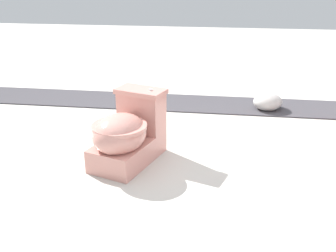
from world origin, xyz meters
The scene contains 4 objects.
ground_plane centered at (0.00, 0.00, 0.00)m, with size 14.00×14.00×0.00m, color beige.
gravel_strip centered at (-1.25, 0.50, 0.01)m, with size 0.56×8.00×0.01m, color #423F44.
toilet centered at (0.14, -0.15, 0.22)m, with size 0.71×0.55×0.52m.
boulder_far centered at (-1.17, 0.99, 0.09)m, with size 0.30×0.27×0.17m, color #B7B2AD.
Camera 1 is at (2.71, 0.51, 1.35)m, focal length 42.00 mm.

